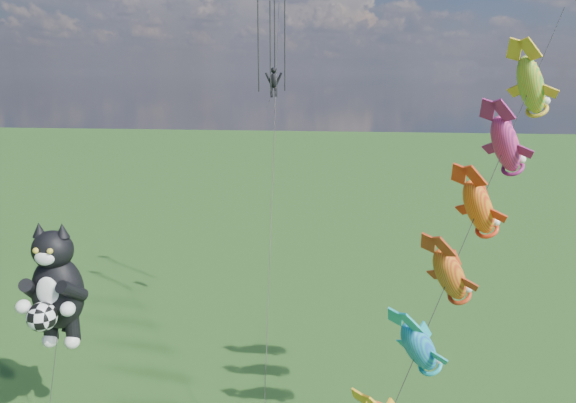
# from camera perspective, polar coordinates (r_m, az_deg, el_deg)

# --- Properties ---
(cat_kite_rig) EXTENTS (2.87, 4.28, 10.42)m
(cat_kite_rig) POSITION_cam_1_polar(r_m,az_deg,el_deg) (29.23, -22.59, -7.91)
(cat_kite_rig) COLOR brown
(cat_kite_rig) RESTS_ON ground
(fish_windsock_rig) EXTENTS (10.33, 12.32, 19.91)m
(fish_windsock_rig) POSITION_cam_1_polar(r_m,az_deg,el_deg) (21.70, 17.49, -3.87)
(fish_windsock_rig) COLOR brown
(fish_windsock_rig) RESTS_ON ground
(parafoil_rig) EXTENTS (2.54, 17.45, 25.55)m
(parafoil_rig) POSITION_cam_1_polar(r_m,az_deg,el_deg) (34.08, -1.48, 14.31)
(parafoil_rig) COLOR brown
(parafoil_rig) RESTS_ON ground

